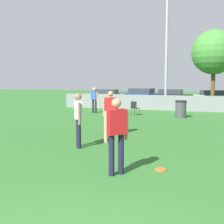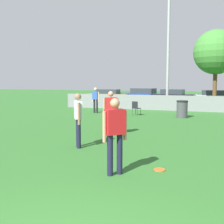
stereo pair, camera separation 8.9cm
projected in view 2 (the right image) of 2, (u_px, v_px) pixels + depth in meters
The scene contains 14 objects.
fence_backline at pixel (192, 104), 19.61m from camera, with size 19.77×0.07×1.21m.
light_pole at pixel (168, 35), 21.15m from camera, with size 0.90×0.36×9.66m.
tree_near_pole at pixel (216, 52), 22.20m from camera, with size 3.53×3.53×6.18m.
player_defender_red at pixel (111, 110), 10.79m from camera, with size 0.53×0.41×1.72m.
player_thrower_red at pixel (115, 130), 6.17m from camera, with size 0.46×0.47×1.72m.
player_receiver_white at pixel (78, 116), 8.78m from camera, with size 0.42×0.52×1.72m.
spectator_in_blue at pixel (96, 98), 18.64m from camera, with size 0.56×0.33×1.69m.
frisbee_disc at pixel (159, 170), 6.59m from camera, with size 0.27×0.27×0.03m.
folding_chair_sideline at pixel (136, 107), 17.30m from camera, with size 0.51×0.51×0.87m.
trash_bin at pixel (182, 109), 16.14m from camera, with size 0.65×0.65×1.00m.
parked_car_tan at pixel (108, 95), 29.69m from camera, with size 4.42×1.71×1.27m.
parked_car_blue at pixel (143, 95), 29.47m from camera, with size 4.82×2.43×1.38m.
parked_car_dark at pixel (173, 96), 27.35m from camera, with size 4.15×2.01×1.34m.
parked_car_silver at pixel (214, 97), 26.49m from camera, with size 4.37×1.97×1.28m.
Camera 2 is at (1.53, -2.29, 2.08)m, focal length 45.00 mm.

